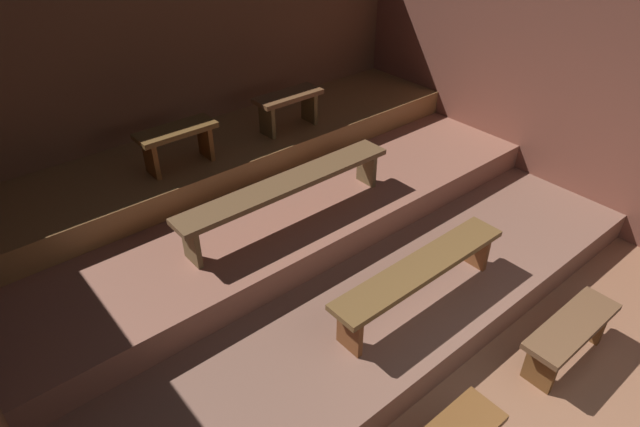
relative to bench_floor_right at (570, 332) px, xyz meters
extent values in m
cube|color=#8D5E43|center=(-0.85, 1.81, -0.37)|extent=(6.80, 6.29, 0.08)
cube|color=brown|center=(-0.85, 4.59, 1.00)|extent=(6.80, 0.06, 2.67)
cube|color=brown|center=(2.18, 1.81, 1.00)|extent=(0.06, 6.29, 2.67)
cube|color=#825949|center=(-0.85, 2.53, -0.18)|extent=(6.00, 4.05, 0.30)
cube|color=#935C49|center=(-0.85, 3.25, 0.12)|extent=(6.00, 2.61, 0.30)
cube|color=olive|center=(-0.85, 3.92, 0.43)|extent=(6.00, 1.26, 0.30)
cube|color=brown|center=(0.00, 0.00, 0.08)|extent=(1.05, 0.32, 0.05)
cube|color=brown|center=(-0.41, 0.00, -0.14)|extent=(0.05, 0.26, 0.38)
cube|color=brown|center=(0.41, 0.00, -0.14)|extent=(0.05, 0.26, 0.38)
cube|color=brown|center=(-0.69, 1.09, 0.38)|extent=(1.90, 0.32, 0.05)
cube|color=brown|center=(-1.52, 1.09, 0.16)|extent=(0.05, 0.26, 0.38)
cube|color=brown|center=(0.14, 1.09, 0.16)|extent=(0.05, 0.26, 0.38)
cube|color=brown|center=(-1.02, 2.54, 0.68)|extent=(2.39, 0.32, 0.05)
cube|color=brown|center=(-2.10, 2.54, 0.47)|extent=(0.05, 0.26, 0.38)
cube|color=brown|center=(0.05, 2.54, 0.47)|extent=(0.05, 0.26, 0.38)
cube|color=brown|center=(-1.56, 3.69, 0.99)|extent=(0.82, 0.32, 0.05)
cube|color=brown|center=(-1.88, 3.69, 0.77)|extent=(0.05, 0.26, 0.38)
cube|color=brown|center=(-1.25, 3.69, 0.77)|extent=(0.05, 0.26, 0.38)
cube|color=brown|center=(-0.13, 3.69, 0.99)|extent=(0.82, 0.32, 0.05)
cube|color=brown|center=(-0.44, 3.69, 0.77)|extent=(0.05, 0.26, 0.38)
cube|color=brown|center=(0.18, 3.69, 0.77)|extent=(0.05, 0.26, 0.38)
camera|label=1|loc=(-3.65, -1.07, 3.36)|focal=30.15mm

